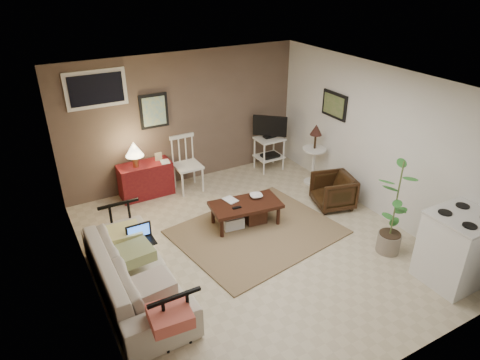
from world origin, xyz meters
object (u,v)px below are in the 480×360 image
side_table (315,147)px  stove (457,248)px  spindle_chair (187,166)px  armchair (333,190)px  red_console (145,177)px  potted_plant (396,205)px  coffee_table (245,212)px  tv_stand (270,142)px  sofa (134,265)px

side_table → stove: size_ratio=1.17×
spindle_chair → armchair: size_ratio=1.60×
red_console → potted_plant: size_ratio=0.73×
coffee_table → tv_stand: 2.15m
spindle_chair → potted_plant: size_ratio=0.69×
sofa → red_console: size_ratio=2.06×
spindle_chair → armchair: spindle_chair is taller
stove → potted_plant: bearing=106.7°
coffee_table → red_console: bearing=122.1°
spindle_chair → stove: size_ratio=1.01×
coffee_table → sofa: size_ratio=0.53×
side_table → coffee_table: bearing=-160.6°
spindle_chair → side_table: side_table is taller
sofa → spindle_chair: (1.65, 2.24, 0.04)m
sofa → armchair: size_ratio=3.48×
sofa → coffee_table: bearing=-70.6°
sofa → stove: (3.67, -1.75, 0.06)m
sofa → spindle_chair: 2.78m
spindle_chair → stove: (2.02, -3.99, 0.02)m
coffee_table → side_table: side_table is taller
side_table → potted_plant: potted_plant is taller
spindle_chair → tv_stand: bearing=0.2°
tv_stand → armchair: 1.80m
coffee_table → red_console: (-1.06, 1.69, 0.14)m
tv_stand → potted_plant: potted_plant is taller
coffee_table → stove: size_ratio=1.16×
spindle_chair → side_table: (2.14, -0.90, 0.25)m
red_console → tv_stand: bearing=-3.3°
stove → tv_stand: bearing=93.8°
spindle_chair → armchair: bearing=-42.9°
coffee_table → potted_plant: 2.24m
coffee_table → red_console: red_console is taller
coffee_table → stove: stove is taller
side_table → stove: bearing=-92.3°
coffee_table → tv_stand: size_ratio=1.04×
sofa → side_table: bearing=-70.6°
tv_stand → stove: bearing=-86.2°
armchair → stove: 2.24m
sofa → potted_plant: size_ratio=1.50×
sofa → stove: 4.07m
coffee_table → stove: bearing=-55.1°
coffee_table → side_table: size_ratio=0.99×
tv_stand → red_console: bearing=176.7°
potted_plant → stove: 0.92m
tv_stand → coffee_table: bearing=-132.9°
stove → spindle_chair: bearing=116.8°
sofa → potted_plant: (3.42, -0.92, 0.35)m
red_console → side_table: (2.89, -1.05, 0.35)m
armchair → potted_plant: 1.47m
spindle_chair → side_table: 2.33m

